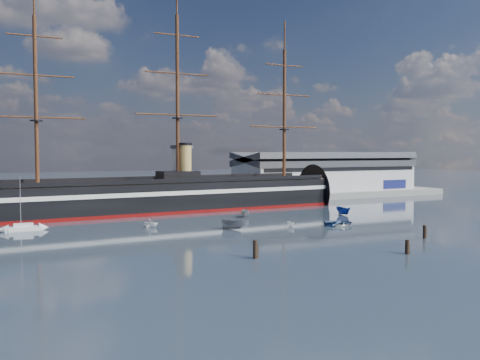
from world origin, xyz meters
name	(u,v)px	position (x,y,z in m)	size (l,w,h in m)	color
ground	(222,219)	(0.00, 40.00, 0.00)	(600.00, 600.00, 0.00)	#233444
quay	(201,203)	(10.00, 76.00, 0.00)	(180.00, 18.00, 2.00)	slate
warehouse	(325,173)	(58.00, 80.00, 7.98)	(63.00, 21.00, 11.60)	#B7BABC
quay_tower	(182,171)	(3.00, 73.00, 9.75)	(5.00, 5.00, 15.00)	silver
warship	(164,196)	(-6.77, 60.00, 4.04)	(113.25, 20.48, 53.94)	black
sailboat	(23,228)	(-41.94, 40.25, 0.68)	(6.72, 2.24, 10.63)	silver
motorboat_a	(233,229)	(-5.17, 24.02, 0.00)	(6.22, 2.28, 2.49)	slate
motorboat_b	(339,226)	(16.62, 18.74, 0.00)	(3.79, 1.51, 1.77)	#315489
motorboat_c	(245,217)	(6.05, 40.00, 0.00)	(5.56, 2.04, 2.22)	slate
motorboat_d	(150,227)	(-18.60, 34.36, 0.00)	(5.50, 2.38, 2.01)	white
motorboat_e	(343,226)	(16.92, 17.75, 0.00)	(2.60, 1.04, 1.22)	white
motorboat_f	(344,215)	(29.25, 33.25, 0.00)	(6.10, 2.24, 2.44)	navy
motorboat_g	(291,227)	(6.94, 21.84, 0.00)	(3.13, 1.15, 1.25)	white
piling_near_left	(255,258)	(-14.92, -3.01, 0.00)	(0.64, 0.64, 3.32)	black
piling_near_mid	(407,254)	(6.79, -10.51, 0.00)	(0.64, 0.64, 2.84)	black
piling_near_right	(425,238)	(20.02, -1.21, 0.00)	(0.64, 0.64, 3.04)	black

